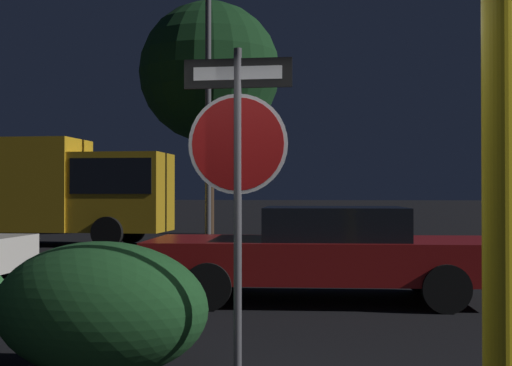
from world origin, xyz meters
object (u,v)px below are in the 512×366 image
object	(u,v)px
street_lamp	(208,70)
yellow_pole_right	(501,224)
hedge_bush_3	(101,309)
passing_car_3	(326,252)
stop_sign	(238,152)
delivery_truck	(55,187)
tree_1	(210,73)

from	to	relation	value
street_lamp	yellow_pole_right	bearing A→B (deg)	-73.57
hedge_bush_3	passing_car_3	size ratio (longest dim) A/B	0.36
hedge_bush_3	street_lamp	xyz separation A→B (m)	(-1.91, 13.36, 4.24)
stop_sign	passing_car_3	size ratio (longest dim) A/B	0.52
hedge_bush_3	yellow_pole_right	bearing A→B (deg)	-39.44
delivery_truck	tree_1	size ratio (longest dim) A/B	0.79
delivery_truck	passing_car_3	bearing A→B (deg)	40.36
stop_sign	delivery_truck	xyz separation A→B (m)	(-7.45, 13.71, -0.16)
yellow_pole_right	stop_sign	bearing A→B (deg)	128.32
stop_sign	hedge_bush_3	world-z (taller)	stop_sign
delivery_truck	street_lamp	distance (m)	5.39
delivery_truck	hedge_bush_3	bearing A→B (deg)	24.61
yellow_pole_right	passing_car_3	size ratio (longest dim) A/B	0.54
delivery_truck	street_lamp	xyz separation A→B (m)	(4.37, -0.07, 3.16)
stop_sign	delivery_truck	bearing A→B (deg)	118.85
street_lamp	tree_1	world-z (taller)	tree_1
passing_car_3	street_lamp	xyz separation A→B (m)	(-3.54, 9.09, 4.12)
passing_car_3	tree_1	size ratio (longest dim) A/B	0.60
delivery_truck	tree_1	xyz separation A→B (m)	(3.20, 5.79, 4.10)
hedge_bush_3	tree_1	world-z (taller)	tree_1
passing_car_3	tree_1	bearing A→B (deg)	13.62
stop_sign	street_lamp	xyz separation A→B (m)	(-3.07, 13.64, 3.00)
passing_car_3	street_lamp	bearing A→B (deg)	17.41
yellow_pole_right	delivery_truck	xyz separation A→B (m)	(-8.96, 15.63, 0.29)
hedge_bush_3	passing_car_3	world-z (taller)	passing_car_3
stop_sign	yellow_pole_right	xyz separation A→B (m)	(1.51, -1.91, -0.44)
delivery_truck	street_lamp	world-z (taller)	street_lamp
stop_sign	passing_car_3	world-z (taller)	stop_sign
yellow_pole_right	passing_car_3	xyz separation A→B (m)	(-1.04, 6.47, -0.68)
hedge_bush_3	passing_car_3	distance (m)	4.57
stop_sign	tree_1	xyz separation A→B (m)	(-4.25, 19.51, 3.95)
delivery_truck	street_lamp	bearing A→B (deg)	88.62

